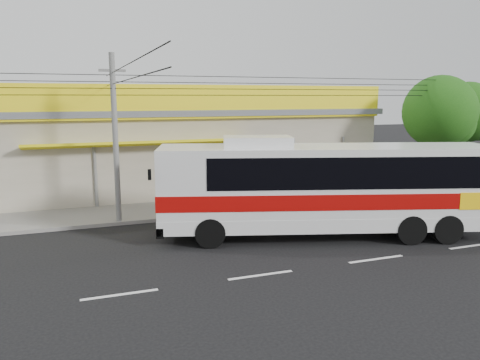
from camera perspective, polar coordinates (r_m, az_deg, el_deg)
The scene contains 8 objects.
ground at distance 16.10m, azimuth -0.91°, elevation -8.46°, with size 120.00×120.00×0.00m, color black.
sidewalk at distance 21.63m, azimuth -6.13°, elevation -3.47°, with size 30.00×3.20×0.15m, color gray.
lane_markings at distance 13.91m, azimuth 2.53°, elevation -11.53°, with size 50.00×0.12×0.01m, color silver, non-canonical shape.
storefront_building at distance 26.60m, azimuth -9.12°, elevation 3.86°, with size 22.60×9.20×5.70m.
coach_bus at distance 17.46m, azimuth 11.00°, elevation -0.41°, with size 12.34×5.96×3.73m.
utility_pole at distance 19.14m, azimuth -15.24°, elevation 11.23°, with size 34.00×14.00×6.82m.
tree_near at distance 26.79m, azimuth 23.40°, elevation 7.36°, with size 3.77×3.77×6.26m.
tree_far at distance 31.73m, azimuth 26.11°, elevation 7.20°, with size 3.65×3.65×6.04m.
Camera 1 is at (-4.98, -14.43, 5.12)m, focal length 35.00 mm.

